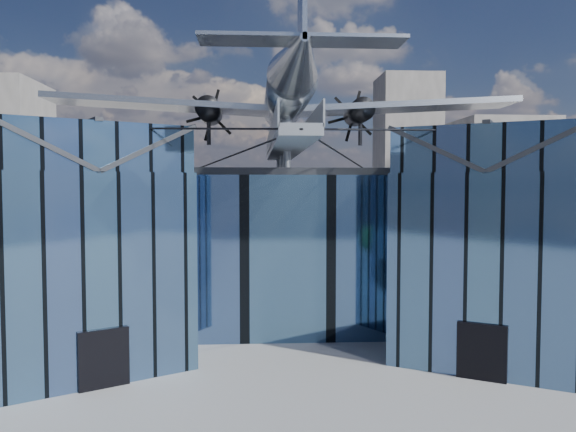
{
  "coord_description": "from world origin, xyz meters",
  "views": [
    {
      "loc": [
        -1.83,
        -29.15,
        8.84
      ],
      "look_at": [
        0.0,
        2.0,
        7.2
      ],
      "focal_mm": 35.0,
      "sensor_mm": 36.0,
      "label": 1
    }
  ],
  "objects": [
    {
      "name": "museum",
      "position": [
        0.0,
        5.82,
        5.54
      ],
      "size": [
        32.88,
        24.5,
        17.6
      ],
      "color": "#46678F",
      "rests_on": "ground"
    },
    {
      "name": "ground_plane",
      "position": [
        0.0,
        0.0,
        0.0
      ],
      "size": [
        120.0,
        120.0,
        0.0
      ],
      "primitive_type": "plane",
      "color": "gray"
    },
    {
      "name": "bg_towers",
      "position": [
        1.45,
        50.49,
        10.01
      ],
      "size": [
        77.0,
        24.5,
        26.0
      ],
      "color": "gray",
      "rests_on": "ground"
    }
  ]
}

